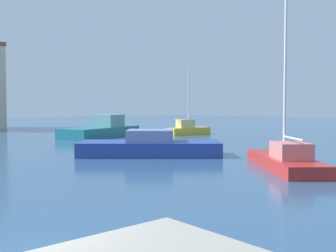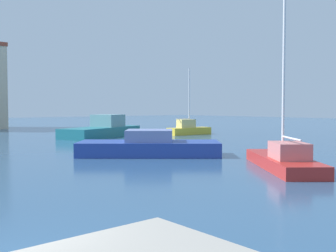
# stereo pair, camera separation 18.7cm
# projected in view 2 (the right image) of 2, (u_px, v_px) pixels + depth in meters

# --- Properties ---
(water) EXTENTS (160.00, 160.00, 0.00)m
(water) POSITION_uv_depth(u_px,v_px,m) (111.00, 142.00, 30.59)
(water) COLOR #2D5175
(water) RESTS_ON ground
(sailboat_yellow_behind_lamppost) EXTENTS (4.82, 1.75, 6.62)m
(sailboat_yellow_behind_lamppost) POSITION_uv_depth(u_px,v_px,m) (188.00, 129.00, 39.45)
(sailboat_yellow_behind_lamppost) COLOR gold
(sailboat_yellow_behind_lamppost) RESTS_ON water
(sailboat_red_center_channel) EXTENTS (5.41, 6.09, 7.79)m
(sailboat_red_center_channel) POSITION_uv_depth(u_px,v_px,m) (284.00, 159.00, 17.30)
(sailboat_red_center_channel) COLOR #B22823
(sailboat_red_center_channel) RESTS_ON water
(motorboat_teal_far_left) EXTENTS (9.37, 6.32, 2.04)m
(motorboat_teal_far_left) POSITION_uv_depth(u_px,v_px,m) (103.00, 129.00, 36.58)
(motorboat_teal_far_left) COLOR #1E707A
(motorboat_teal_far_left) RESTS_ON water
(motorboat_blue_distant_east) EXTENTS (7.76, 7.23, 1.46)m
(motorboat_blue_distant_east) POSITION_uv_depth(u_px,v_px,m) (149.00, 146.00, 22.15)
(motorboat_blue_distant_east) COLOR #233D93
(motorboat_blue_distant_east) RESTS_ON water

